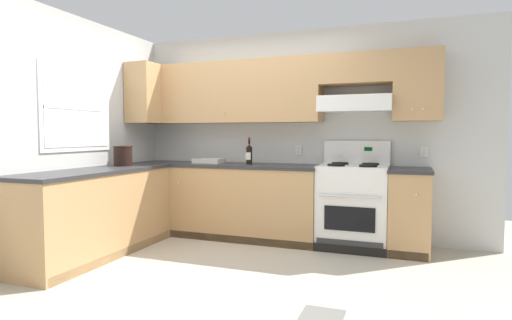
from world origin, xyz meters
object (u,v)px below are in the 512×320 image
at_px(bowl, 209,162).
at_px(bucket, 123,155).
at_px(stove, 353,205).
at_px(wine_bottle, 249,153).

distance_m(bowl, bucket, 1.06).
height_order(stove, bowl, stove).
bearing_deg(stove, bucket, -163.53).
distance_m(wine_bottle, bowl, 0.56).
bearing_deg(wine_bottle, bucket, -148.01).
distance_m(stove, wine_bottle, 1.39).
xyz_separation_m(stove, wine_bottle, (-1.27, 0.04, 0.56)).
distance_m(stove, bucket, 2.70).
height_order(stove, bucket, stove).
height_order(wine_bottle, bowl, wine_bottle).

